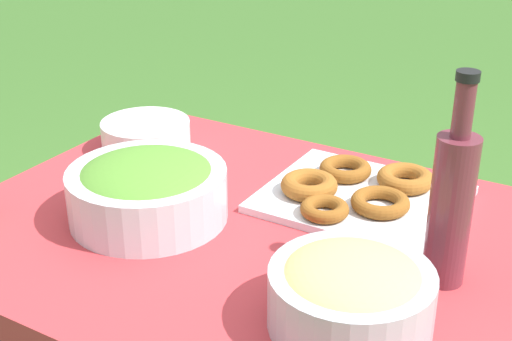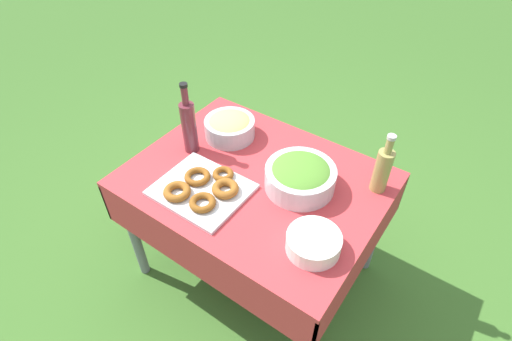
% 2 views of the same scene
% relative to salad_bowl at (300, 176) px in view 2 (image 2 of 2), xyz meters
% --- Properties ---
extents(ground_plane, '(14.00, 14.00, 0.00)m').
position_rel_salad_bowl_xyz_m(ground_plane, '(-0.19, -0.07, -0.77)').
color(ground_plane, '#3D6B28').
extents(picnic_table, '(1.12, 0.87, 0.70)m').
position_rel_salad_bowl_xyz_m(picnic_table, '(-0.19, -0.07, -0.17)').
color(picnic_table, '#B73338').
rests_on(picnic_table, ground_plane).
extents(salad_bowl, '(0.31, 0.31, 0.12)m').
position_rel_salad_bowl_xyz_m(salad_bowl, '(0.00, 0.00, 0.00)').
color(salad_bowl, silver).
rests_on(salad_bowl, picnic_table).
extents(pasta_bowl, '(0.25, 0.25, 0.12)m').
position_rel_salad_bowl_xyz_m(pasta_bowl, '(-0.47, 0.11, -0.00)').
color(pasta_bowl, '#B2B7BC').
rests_on(pasta_bowl, picnic_table).
extents(donut_platter, '(0.39, 0.34, 0.05)m').
position_rel_salad_bowl_xyz_m(donut_platter, '(-0.32, -0.27, -0.04)').
color(donut_platter, silver).
rests_on(donut_platter, picnic_table).
extents(plate_stack, '(0.21, 0.21, 0.07)m').
position_rel_salad_bowl_xyz_m(plate_stack, '(0.21, -0.26, -0.03)').
color(plate_stack, white).
rests_on(plate_stack, picnic_table).
extents(olive_oil_bottle, '(0.07, 0.07, 0.29)m').
position_rel_salad_bowl_xyz_m(olive_oil_bottle, '(0.28, 0.19, 0.05)').
color(olive_oil_bottle, '#998E4C').
rests_on(olive_oil_bottle, picnic_table).
extents(wine_bottle, '(0.07, 0.07, 0.36)m').
position_rel_salad_bowl_xyz_m(wine_bottle, '(-0.56, -0.08, 0.08)').
color(wine_bottle, maroon).
rests_on(wine_bottle, picnic_table).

